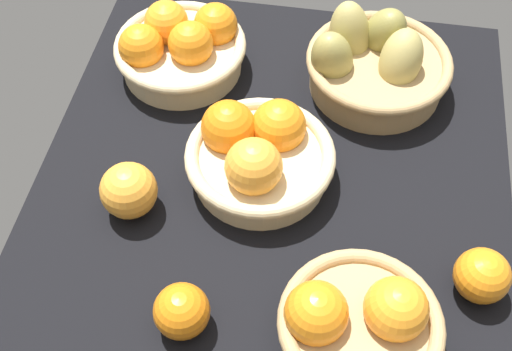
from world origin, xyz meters
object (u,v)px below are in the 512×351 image
basket_far_right (180,47)px  basket_center (258,154)px  loose_orange_side_gap (182,311)px  loose_orange_back_gap (482,276)px  basket_near_left (358,323)px  basket_near_right_pears (373,62)px  loose_orange_front_gap (129,191)px

basket_far_right → basket_center: size_ratio=1.00×
basket_center → loose_orange_side_gap: bearing=168.1°
basket_center → loose_orange_back_gap: bearing=-114.5°
basket_near_left → basket_near_right_pears: bearing=1.2°
basket_far_right → loose_orange_side_gap: (-46.86, -11.31, -0.95)cm
basket_center → basket_near_left: bearing=-145.3°
basket_far_right → basket_near_left: (-44.87, -33.60, -0.64)cm
basket_center → loose_orange_side_gap: basket_center is taller
basket_far_right → basket_near_left: bearing=-143.2°
basket_near_right_pears → basket_near_left: basket_near_right_pears is taller
basket_near_right_pears → loose_orange_side_gap: (-48.19, 21.32, -1.24)cm
basket_near_left → loose_orange_side_gap: (-1.99, 22.29, -0.31)cm
basket_near_right_pears → loose_orange_front_gap: (-31.44, 33.07, -0.74)cm
basket_far_right → basket_center: bearing=-140.9°
basket_center → loose_orange_front_gap: (-9.42, 17.28, -0.35)cm
basket_center → basket_near_left: basket_center is taller
loose_orange_front_gap → loose_orange_side_gap: bearing=-145.0°
basket_center → loose_orange_front_gap: basket_center is taller
basket_far_right → loose_orange_back_gap: 60.68cm
basket_center → basket_near_right_pears: 27.10cm
basket_near_right_pears → loose_orange_back_gap: basket_near_right_pears is taller
basket_near_right_pears → loose_orange_back_gap: (-36.79, -16.60, -1.16)cm
basket_near_right_pears → loose_orange_front_gap: bearing=133.6°
basket_center → loose_orange_side_gap: size_ratio=3.06×
basket_near_left → loose_orange_back_gap: (9.41, -15.63, -0.24)cm
basket_center → loose_orange_back_gap: (-14.77, -32.39, -0.77)cm
basket_far_right → loose_orange_front_gap: 30.11cm
basket_far_right → basket_near_right_pears: (1.34, -32.63, 0.28)cm
basket_center → basket_near_left: 29.43cm
basket_near_left → loose_orange_side_gap: 22.38cm
basket_far_right → basket_near_left: size_ratio=1.07×
basket_near_right_pears → basket_near_left: bearing=-178.8°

